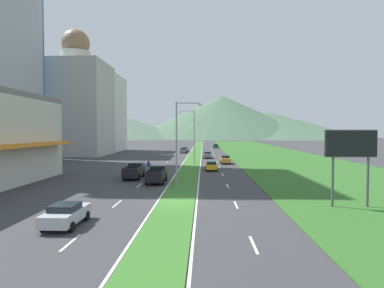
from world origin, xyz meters
name	(u,v)px	position (x,y,z in m)	size (l,w,h in m)	color
ground_plane	(177,203)	(0.00, 0.00, 0.00)	(600.00, 600.00, 0.00)	#38383A
grass_median	(195,154)	(0.00, 60.00, 0.03)	(3.20, 240.00, 0.06)	#387028
grass_verge_right	(271,154)	(20.60, 60.00, 0.03)	(24.00, 240.00, 0.06)	#2D6023
lane_dash_left_1	(71,242)	(-5.10, -10.31, 0.01)	(0.16, 2.80, 0.01)	silver
lane_dash_left_2	(117,204)	(-5.10, -0.61, 0.01)	(0.16, 2.80, 0.01)	silver
lane_dash_left_3	(139,185)	(-5.10, 9.08, 0.01)	(0.16, 2.80, 0.01)	silver
lane_dash_left_4	(153,174)	(-5.10, 18.77, 0.01)	(0.16, 2.80, 0.01)	silver
lane_dash_left_5	(161,167)	(-5.10, 28.47, 0.01)	(0.16, 2.80, 0.01)	silver
lane_dash_left_6	(167,162)	(-5.10, 38.16, 0.01)	(0.16, 2.80, 0.01)	silver
lane_dash_left_7	(172,158)	(-5.10, 47.86, 0.01)	(0.16, 2.80, 0.01)	silver
lane_dash_left_8	(176,155)	(-5.10, 57.55, 0.01)	(0.16, 2.80, 0.01)	silver
lane_dash_left_9	(178,153)	(-5.10, 67.24, 0.01)	(0.16, 2.80, 0.01)	silver
lane_dash_left_10	(181,151)	(-5.10, 76.94, 0.01)	(0.16, 2.80, 0.01)	silver
lane_dash_left_11	(183,149)	(-5.10, 86.63, 0.01)	(0.16, 2.80, 0.01)	silver
lane_dash_left_12	(184,148)	(-5.10, 96.32, 0.01)	(0.16, 2.80, 0.01)	silver
lane_dash_right_1	(254,245)	(5.10, -10.31, 0.01)	(0.16, 2.80, 0.01)	silver
lane_dash_right_2	(236,205)	(5.10, -0.61, 0.01)	(0.16, 2.80, 0.01)	silver
lane_dash_right_3	(227,186)	(5.10, 9.08, 0.01)	(0.16, 2.80, 0.01)	silver
lane_dash_right_4	(223,174)	(5.10, 18.77, 0.01)	(0.16, 2.80, 0.01)	silver
lane_dash_right_5	(219,167)	(5.10, 28.47, 0.01)	(0.16, 2.80, 0.01)	silver
lane_dash_right_6	(217,162)	(5.10, 38.16, 0.01)	(0.16, 2.80, 0.01)	silver
lane_dash_right_7	(215,158)	(5.10, 47.86, 0.01)	(0.16, 2.80, 0.01)	silver
lane_dash_right_8	(214,155)	(5.10, 57.55, 0.01)	(0.16, 2.80, 0.01)	silver
lane_dash_right_9	(213,153)	(5.10, 67.24, 0.01)	(0.16, 2.80, 0.01)	silver
lane_dash_right_10	(212,151)	(5.10, 76.94, 0.01)	(0.16, 2.80, 0.01)	silver
lane_dash_right_11	(211,149)	(5.10, 86.63, 0.01)	(0.16, 2.80, 0.01)	silver
lane_dash_right_12	(211,148)	(5.10, 96.32, 0.01)	(0.16, 2.80, 0.01)	silver
edge_line_median_left	(189,154)	(-1.75, 60.00, 0.01)	(0.16, 240.00, 0.01)	silver
edge_line_median_right	(201,154)	(1.75, 60.00, 0.01)	(0.16, 240.00, 0.01)	silver
domed_building	(77,104)	(-31.26, 56.61, 13.45)	(16.07, 16.07, 33.01)	#B7B2A8
midrise_colored	(98,114)	(-31.71, 74.93, 11.93)	(15.36, 15.36, 23.86)	silver
hill_far_left	(114,126)	(-80.03, 264.92, 11.48)	(144.77, 144.77, 22.95)	#516B56
hill_far_center	(222,117)	(20.96, 292.99, 20.81)	(181.95, 181.95, 41.61)	#47664C
hill_far_right	(267,125)	(65.39, 294.72, 12.67)	(182.95, 182.95, 25.34)	#47664C
street_lamp_near	(179,138)	(-0.37, 8.30, 5.50)	(3.05, 0.50, 9.58)	#99999E
street_lamp_mid	(192,134)	(0.27, 32.19, 5.83)	(3.20, 0.28, 10.19)	#99999E
billboard_roadside	(351,149)	(14.36, -1.20, 4.81)	(4.24, 0.28, 6.37)	#4C4C51
car_0	(225,159)	(6.58, 34.93, 0.81)	(1.90, 4.56, 1.61)	#C6842D
car_1	(212,166)	(3.63, 23.78, 0.74)	(1.93, 4.10, 1.43)	yellow
car_2	(183,150)	(-3.54, 66.03, 0.77)	(1.96, 4.58, 1.49)	slate
car_3	(66,214)	(-6.73, -7.12, 0.78)	(2.03, 4.28, 1.48)	#B2B2B7
car_4	(216,146)	(6.98, 94.99, 0.76)	(1.98, 4.45, 1.49)	#0C5128
car_5	(185,149)	(-3.63, 73.56, 0.74)	(2.00, 4.23, 1.42)	#0C5128
car_6	(207,155)	(3.25, 47.45, 0.79)	(1.97, 4.27, 1.53)	slate
pickup_truck_0	(135,171)	(-6.87, 14.74, 0.98)	(2.18, 5.40, 2.00)	black
pickup_truck_1	(157,174)	(-3.36, 11.26, 0.98)	(2.18, 5.40, 2.00)	black
motorcycle_rider	(149,167)	(-6.10, 21.17, 0.75)	(0.36, 2.00, 1.80)	black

